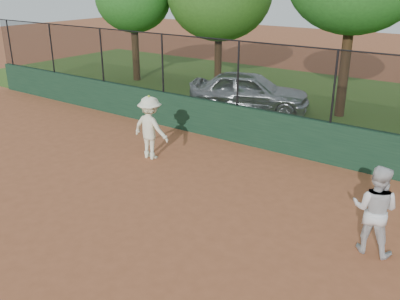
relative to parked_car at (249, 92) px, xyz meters
The scene contains 7 objects.
ground 9.51m from the parked_car, 78.26° to the right, with size 80.00×80.00×0.00m, color #9F5533.
back_wall 3.81m from the parked_car, 59.53° to the right, with size 26.00×0.20×1.20m, color #1B3C26.
grass_strip 3.43m from the parked_car, 54.68° to the left, with size 36.00×12.00×0.01m, color #31551A.
parked_car is the anchor object (origin of this frame).
player_second 9.71m from the parked_car, 46.30° to the right, with size 0.86×0.67×1.77m, color silver.
player_main 5.89m from the parked_car, 88.76° to the right, with size 1.19×0.76×2.00m.
fence_assembly 4.06m from the parked_car, 59.90° to the right, with size 26.00×0.06×2.00m.
Camera 1 is at (6.41, -5.61, 4.93)m, focal length 40.00 mm.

